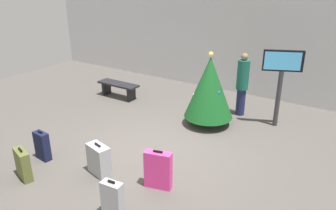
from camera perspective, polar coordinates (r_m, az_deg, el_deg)
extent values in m
plane|color=#514C47|center=(7.58, -2.30, -7.76)|extent=(16.00, 16.00, 0.00)
cube|color=silver|center=(11.02, 12.33, 11.01)|extent=(16.00, 0.20, 3.51)
cylinder|color=#4C3319|center=(8.82, 6.92, -2.59)|extent=(0.12, 0.12, 0.23)
cone|color=#14511E|center=(8.48, 7.20, 3.08)|extent=(1.27, 1.27, 1.61)
sphere|color=#F2D84C|center=(8.24, 7.49, 8.77)|extent=(0.12, 0.12, 0.12)
sphere|color=yellow|center=(8.91, 5.81, 2.09)|extent=(0.08, 0.08, 0.08)
sphere|color=blue|center=(8.30, 8.84, 2.13)|extent=(0.08, 0.08, 0.08)
sphere|color=silver|center=(8.57, 4.57, 1.84)|extent=(0.08, 0.08, 0.08)
cylinder|color=#333338|center=(8.90, 18.57, 1.00)|extent=(0.12, 0.12, 1.49)
cube|color=black|center=(8.61, 19.38, 7.27)|extent=(0.92, 0.46, 0.53)
cube|color=#4CB2F2|center=(8.57, 19.30, 7.21)|extent=(0.80, 0.36, 0.45)
cube|color=black|center=(10.65, -8.66, 3.63)|extent=(1.40, 0.44, 0.06)
cube|color=black|center=(11.07, -10.65, 2.89)|extent=(0.08, 0.35, 0.42)
cube|color=black|center=(10.40, -6.40, 1.90)|extent=(0.08, 0.35, 0.42)
cylinder|color=#1E234C|center=(9.47, 12.51, 0.56)|extent=(0.25, 0.25, 0.77)
cylinder|color=#19594C|center=(9.21, 12.91, 5.15)|extent=(0.38, 0.38, 0.82)
sphere|color=#8C6647|center=(9.09, 13.18, 8.18)|extent=(0.19, 0.19, 0.19)
cube|color=#9EA0A5|center=(6.73, -11.92, -9.31)|extent=(0.56, 0.37, 0.63)
cube|color=black|center=(6.57, -12.15, -6.81)|extent=(0.18, 0.07, 0.04)
cube|color=#E5388C|center=(6.19, -1.73, -11.21)|extent=(0.54, 0.30, 0.74)
cube|color=black|center=(5.99, -1.78, -8.10)|extent=(0.18, 0.07, 0.04)
cube|color=#59602D|center=(7.06, -23.89, -9.43)|extent=(0.51, 0.31, 0.60)
cube|color=black|center=(6.90, -24.30, -7.14)|extent=(0.17, 0.08, 0.04)
cube|color=#141938|center=(7.57, -21.02, -6.66)|extent=(0.38, 0.20, 0.63)
cube|color=black|center=(7.43, -21.36, -4.39)|extent=(0.13, 0.04, 0.04)
cube|color=#9EA0A5|center=(5.61, -9.59, -15.98)|extent=(0.38, 0.21, 0.66)
cube|color=black|center=(5.40, -9.83, -13.03)|extent=(0.13, 0.04, 0.04)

